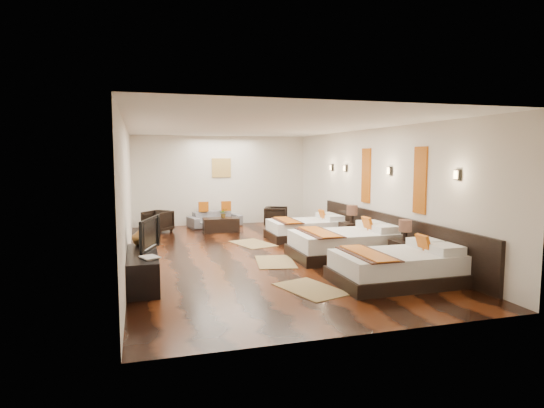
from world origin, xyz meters
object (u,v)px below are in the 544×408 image
object	(u,v)px
nightstand_b	(352,231)
figurine	(141,235)
armchair_left	(158,222)
table_plant	(224,213)
book	(142,259)
tv_console	(143,269)
bed_far	(307,229)
armchair_right	(276,217)
bed_mid	(346,244)
bed_near	(398,267)
coffee_table	(221,225)
nightstand_a	(404,250)
sofa	(215,219)
tv	(145,234)

from	to	relation	value
nightstand_b	figurine	size ratio (longest dim) A/B	2.70
armchair_left	table_plant	distance (m)	1.88
book	tv_console	bearing A→B (deg)	90.00
bed_far	armchair_right	xyz separation A→B (m)	(-0.19, 2.17, 0.05)
bed_mid	nightstand_b	distance (m)	1.46
bed_far	bed_near	bearing A→B (deg)	-89.97
bed_mid	figurine	world-z (taller)	figurine
bed_mid	coffee_table	size ratio (longest dim) A/B	2.27
nightstand_a	sofa	size ratio (longest dim) A/B	0.57
coffee_table	tv	bearing A→B (deg)	-114.26
bed_mid	nightstand_a	xyz separation A→B (m)	(0.75, -1.07, 0.03)
nightstand_a	coffee_table	bearing A→B (deg)	118.11
bed_far	figurine	size ratio (longest dim) A/B	5.48
armchair_right	figurine	bearing A→B (deg)	162.53
bed_near	coffee_table	world-z (taller)	bed_near
nightstand_a	table_plant	size ratio (longest dim) A/B	3.66
armchair_right	table_plant	xyz separation A→B (m)	(-1.72, -0.45, 0.22)
tv	bed_far	bearing A→B (deg)	-33.77
tv	armchair_left	world-z (taller)	tv
bed_far	coffee_table	distance (m)	2.61
bed_mid	nightstand_b	bearing A→B (deg)	59.16
tv_console	table_plant	world-z (taller)	table_plant
nightstand_a	coffee_table	distance (m)	5.81
coffee_table	armchair_right	bearing A→B (deg)	15.07
tv_console	sofa	distance (m)	6.45
bed_near	tv_console	distance (m)	4.34
tv	coffee_table	size ratio (longest dim) A/B	0.98
armchair_left	armchair_right	size ratio (longest dim) A/B	1.01
nightstand_b	armchair_right	world-z (taller)	nightstand_b
book	sofa	xyz separation A→B (m)	(2.21, 6.57, -0.33)
tv	book	bearing A→B (deg)	-164.41
book	figurine	bearing A→B (deg)	90.00
bed_mid	figurine	xyz separation A→B (m)	(-4.20, -0.26, 0.43)
nightstand_b	book	world-z (taller)	nightstand_b
bed_mid	figurine	bearing A→B (deg)	-176.52
nightstand_b	tv_console	bearing A→B (deg)	-156.06
book	figurine	size ratio (longest dim) A/B	0.92
bed_far	coffee_table	bearing A→B (deg)	139.68
bed_far	armchair_left	size ratio (longest dim) A/B	2.89
sofa	armchair_right	distance (m)	1.89
sofa	bed_mid	bearing A→B (deg)	-84.51
sofa	armchair_left	xyz separation A→B (m)	(-1.74, -0.63, 0.07)
tv_console	sofa	xyz separation A→B (m)	(2.21, 6.06, -0.04)
nightstand_a	nightstand_b	xyz separation A→B (m)	(0.00, 2.32, 0.02)
book	armchair_right	distance (m)	7.23
tv	coffee_table	bearing A→B (deg)	-4.81
nightstand_b	tv	distance (m)	5.30
bed_far	armchair_right	size ratio (longest dim) A/B	2.91
armchair_left	table_plant	size ratio (longest dim) A/B	2.69
bed_near	tv_console	world-z (taller)	bed_near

